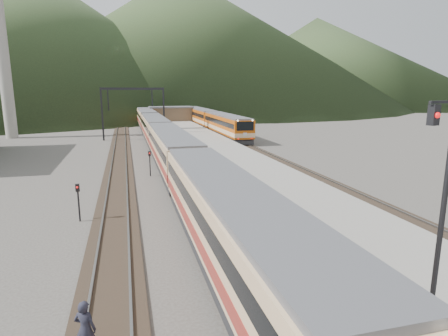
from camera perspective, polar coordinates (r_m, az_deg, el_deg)
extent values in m
cube|color=black|center=(45.75, -9.34, 2.15)|extent=(2.60, 200.00, 0.12)
cube|color=slate|center=(45.68, -10.25, 2.23)|extent=(0.10, 200.00, 0.14)
cube|color=slate|center=(45.81, -8.45, 2.32)|extent=(0.10, 200.00, 0.14)
cube|color=black|center=(45.58, -15.61, 1.84)|extent=(2.60, 200.00, 0.12)
cube|color=slate|center=(45.58, -16.52, 1.91)|extent=(0.10, 200.00, 0.14)
cube|color=slate|center=(45.55, -14.72, 2.01)|extent=(0.10, 200.00, 0.14)
cube|color=black|center=(48.17, 4.41, 2.76)|extent=(2.60, 200.00, 0.12)
cube|color=slate|center=(47.93, 3.60, 2.84)|extent=(0.10, 200.00, 0.14)
cube|color=slate|center=(48.39, 5.22, 2.90)|extent=(0.10, 200.00, 0.14)
cube|color=gray|center=(44.59, -1.93, 2.63)|extent=(8.00, 100.00, 1.00)
cube|color=black|center=(60.14, -18.07, 7.79)|extent=(0.25, 0.25, 8.00)
cube|color=black|center=(60.34, -9.14, 8.23)|extent=(0.25, 0.25, 8.00)
cube|color=black|center=(59.95, -13.78, 11.66)|extent=(9.30, 0.22, 0.35)
cube|color=black|center=(85.08, -17.18, 8.85)|extent=(0.25, 0.25, 8.00)
cube|color=black|center=(85.22, -10.85, 9.17)|extent=(0.25, 0.25, 8.00)
cube|color=black|center=(84.95, -14.14, 11.58)|extent=(9.30, 0.22, 0.35)
cylinder|color=#9E998E|center=(69.68, -30.84, 16.29)|extent=(1.80, 1.80, 30.00)
cube|color=brown|center=(83.67, -8.09, 8.12)|extent=(9.00, 4.00, 2.80)
cube|color=slate|center=(83.59, -8.12, 9.18)|extent=(9.40, 4.40, 0.30)
cone|color=#2F3F22|center=(199.48, -26.20, 17.08)|extent=(180.00, 180.00, 60.00)
cone|color=#2F3F22|center=(239.28, -6.76, 18.89)|extent=(220.00, 220.00, 75.00)
cone|color=#2F3F22|center=(243.98, 13.74, 15.56)|extent=(160.00, 160.00, 50.00)
cube|color=#DFB684|center=(16.14, 1.00, -8.18)|extent=(3.04, 20.44, 3.71)
cube|color=#DFB684|center=(36.20, -8.01, 2.92)|extent=(3.04, 20.44, 3.71)
cube|color=#DFB684|center=(56.89, -10.54, 6.03)|extent=(3.04, 20.44, 3.71)
cube|color=#DFB684|center=(77.71, -11.73, 7.48)|extent=(3.04, 20.44, 3.71)
cube|color=#B44D0B|center=(60.39, 0.35, 6.49)|extent=(2.92, 19.67, 3.57)
cube|color=#B44D0B|center=(79.97, -3.44, 7.77)|extent=(2.92, 19.67, 3.57)
cube|color=#B44D0B|center=(99.79, -5.74, 8.53)|extent=(2.92, 19.67, 3.57)
cylinder|color=black|center=(11.49, 30.39, -5.73)|extent=(0.14, 0.14, 6.92)
cube|color=black|center=(10.29, 29.32, 7.07)|extent=(0.29, 0.24, 0.50)
cylinder|color=black|center=(34.16, -11.21, 0.43)|extent=(0.10, 0.10, 2.00)
cube|color=black|center=(33.97, -11.28, 2.17)|extent=(0.24, 0.19, 0.45)
cylinder|color=black|center=(23.58, -21.25, -5.29)|extent=(0.10, 0.10, 2.00)
cube|color=black|center=(23.30, -21.44, -2.81)|extent=(0.26, 0.22, 0.45)
imported|color=#21222F|center=(12.32, -20.38, -22.03)|extent=(0.76, 0.64, 1.77)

